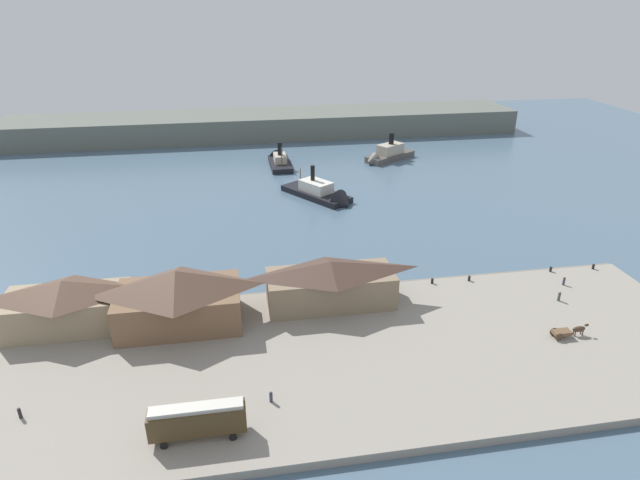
% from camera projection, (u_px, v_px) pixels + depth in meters
% --- Properties ---
extents(ground_plane, '(320.00, 320.00, 0.00)m').
position_uv_depth(ground_plane, '(314.00, 284.00, 93.82)').
color(ground_plane, slate).
extents(quay_promenade, '(110.00, 36.00, 1.20)m').
position_uv_depth(quay_promenade, '(338.00, 357.00, 73.88)').
color(quay_promenade, gray).
rests_on(quay_promenade, ground).
extents(seawall_edge, '(110.00, 0.80, 1.00)m').
position_uv_depth(seawall_edge, '(317.00, 291.00, 90.39)').
color(seawall_edge, slate).
rests_on(seawall_edge, ground).
extents(ferry_shed_customs_shed, '(17.91, 8.80, 7.72)m').
position_uv_depth(ferry_shed_customs_shed, '(66.00, 304.00, 78.05)').
color(ferry_shed_customs_shed, '#998466').
rests_on(ferry_shed_customs_shed, quay_promenade).
extents(ferry_shed_central_terminal, '(18.28, 10.81, 8.93)m').
position_uv_depth(ferry_shed_central_terminal, '(178.00, 297.00, 78.51)').
color(ferry_shed_central_terminal, brown).
rests_on(ferry_shed_central_terminal, quay_promenade).
extents(ferry_shed_west_terminal, '(20.40, 8.32, 7.47)m').
position_uv_depth(ferry_shed_west_terminal, '(331.00, 282.00, 84.04)').
color(ferry_shed_west_terminal, '#847056').
rests_on(ferry_shed_west_terminal, quay_promenade).
extents(street_tram, '(10.65, 2.52, 4.38)m').
position_uv_depth(street_tram, '(197.00, 419.00, 58.72)').
color(street_tram, '#4C381E').
rests_on(street_tram, quay_promenade).
extents(horse_cart, '(5.52, 1.52, 1.87)m').
position_uv_depth(horse_cart, '(568.00, 331.00, 76.91)').
color(horse_cart, brown).
rests_on(horse_cart, quay_promenade).
extents(pedestrian_near_west_shed, '(0.40, 0.40, 1.62)m').
position_uv_depth(pedestrian_near_west_shed, '(564.00, 281.00, 90.70)').
color(pedestrian_near_west_shed, '#33384C').
rests_on(pedestrian_near_west_shed, quay_promenade).
extents(pedestrian_at_waters_edge, '(0.41, 0.41, 1.65)m').
position_uv_depth(pedestrian_at_waters_edge, '(271.00, 397.00, 64.62)').
color(pedestrian_at_waters_edge, '#33384C').
rests_on(pedestrian_at_waters_edge, quay_promenade).
extents(pedestrian_near_cart, '(0.43, 0.43, 1.75)m').
position_uv_depth(pedestrian_near_cart, '(559.00, 296.00, 85.98)').
color(pedestrian_near_cart, '#3D4C42').
rests_on(pedestrian_near_cart, quay_promenade).
extents(pedestrian_by_tram, '(0.39, 0.39, 1.58)m').
position_uv_depth(pedestrian_by_tram, '(20.00, 413.00, 62.18)').
color(pedestrian_by_tram, '#232328').
rests_on(pedestrian_by_tram, quay_promenade).
extents(mooring_post_east, '(0.44, 0.44, 0.90)m').
position_uv_depth(mooring_post_east, '(469.00, 278.00, 92.14)').
color(mooring_post_east, black).
rests_on(mooring_post_east, quay_promenade).
extents(mooring_post_center_west, '(0.44, 0.44, 0.90)m').
position_uv_depth(mooring_post_center_west, '(551.00, 269.00, 95.20)').
color(mooring_post_center_west, black).
rests_on(mooring_post_center_west, quay_promenade).
extents(mooring_post_west, '(0.44, 0.44, 0.90)m').
position_uv_depth(mooring_post_west, '(432.00, 281.00, 91.30)').
color(mooring_post_west, black).
rests_on(mooring_post_west, quay_promenade).
extents(mooring_post_center_east, '(0.44, 0.44, 0.90)m').
position_uv_depth(mooring_post_center_east, '(593.00, 267.00, 96.11)').
color(mooring_post_center_east, black).
rests_on(mooring_post_center_east, quay_promenade).
extents(ferry_approaching_west, '(6.02, 16.87, 9.30)m').
position_uv_depth(ferry_approaching_west, '(279.00, 160.00, 158.98)').
color(ferry_approaching_west, black).
rests_on(ferry_approaching_west, ground).
extents(ferry_near_quay, '(17.19, 20.86, 10.16)m').
position_uv_depth(ferry_near_quay, '(324.00, 195.00, 131.66)').
color(ferry_near_quay, black).
rests_on(ferry_near_quay, ground).
extents(ferry_moored_east, '(18.24, 13.96, 9.86)m').
position_uv_depth(ferry_moored_east, '(386.00, 155.00, 162.26)').
color(ferry_moored_east, '#514C47').
rests_on(ferry_moored_east, ground).
extents(far_headland, '(180.00, 24.00, 8.00)m').
position_uv_depth(far_headland, '(266.00, 124.00, 190.59)').
color(far_headland, '#60665B').
rests_on(far_headland, ground).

